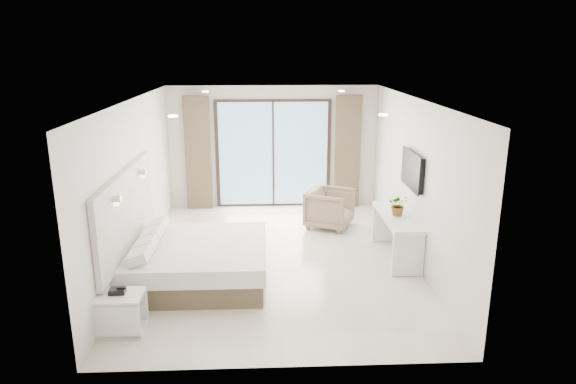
# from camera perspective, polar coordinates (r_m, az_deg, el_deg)

# --- Properties ---
(ground) EXTENTS (6.20, 6.20, 0.00)m
(ground) POSITION_cam_1_polar(r_m,az_deg,el_deg) (8.87, -1.24, -7.41)
(ground) COLOR beige
(ground) RESTS_ON ground
(room_shell) EXTENTS (4.62, 6.22, 2.72)m
(room_shell) POSITION_cam_1_polar(r_m,az_deg,el_deg) (9.02, -2.67, 3.54)
(room_shell) COLOR silver
(room_shell) RESTS_ON ground
(bed) EXTENTS (2.10, 2.00, 0.73)m
(bed) POSITION_cam_1_polar(r_m,az_deg,el_deg) (8.10, -10.13, -7.62)
(bed) COLOR brown
(bed) RESTS_ON ground
(nightstand) EXTENTS (0.56, 0.46, 0.51)m
(nightstand) POSITION_cam_1_polar(r_m,az_deg,el_deg) (6.98, -18.02, -12.66)
(nightstand) COLOR white
(nightstand) RESTS_ON ground
(phone) EXTENTS (0.20, 0.16, 0.07)m
(phone) POSITION_cam_1_polar(r_m,az_deg,el_deg) (6.89, -18.43, -10.38)
(phone) COLOR black
(phone) RESTS_ON nightstand
(console_desk) EXTENTS (0.52, 1.66, 0.77)m
(console_desk) POSITION_cam_1_polar(r_m,az_deg,el_deg) (8.90, 12.01, -3.76)
(console_desk) COLOR white
(console_desk) RESTS_ON ground
(plant) EXTENTS (0.41, 0.44, 0.29)m
(plant) POSITION_cam_1_polar(r_m,az_deg,el_deg) (8.77, 12.18, -1.66)
(plant) COLOR #33662D
(plant) RESTS_ON console_desk
(armchair) EXTENTS (1.05, 1.07, 0.85)m
(armchair) POSITION_cam_1_polar(r_m,az_deg,el_deg) (10.28, 4.66, -1.63)
(armchair) COLOR #877058
(armchair) RESTS_ON ground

